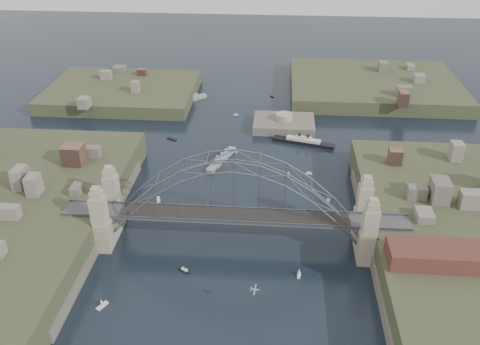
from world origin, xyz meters
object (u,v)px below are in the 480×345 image
(bridge, at_px, (234,201))
(naval_cruiser_far, at_px, (187,99))
(naval_cruiser_near, at_px, (221,159))
(wharf_shed, at_px, (436,255))
(ocean_liner, at_px, (303,142))
(fort_island, at_px, (284,128))

(bridge, bearing_deg, naval_cruiser_far, 106.49)
(naval_cruiser_near, xyz_separation_m, naval_cruiser_far, (-19.39, 49.96, 0.10))
(bridge, relative_size, wharf_shed, 4.20)
(ocean_liner, bearing_deg, bridge, -108.18)
(fort_island, relative_size, naval_cruiser_far, 1.50)
(wharf_shed, xyz_separation_m, naval_cruiser_far, (-71.34, 106.32, -9.07))
(bridge, height_order, ocean_liner, bridge)
(naval_cruiser_far, bearing_deg, naval_cruiser_near, -68.79)
(fort_island, bearing_deg, naval_cruiser_far, 150.43)
(bridge, height_order, wharf_shed, bridge)
(naval_cruiser_far, bearing_deg, wharf_shed, -56.14)
(naval_cruiser_far, distance_m, ocean_liner, 58.04)
(bridge, distance_m, ocean_liner, 61.09)
(fort_island, xyz_separation_m, naval_cruiser_far, (-39.34, 22.32, 1.27))
(wharf_shed, height_order, naval_cruiser_far, wharf_shed)
(bridge, height_order, naval_cruiser_near, bridge)
(naval_cruiser_near, bearing_deg, bridge, -79.37)
(naval_cruiser_near, bearing_deg, naval_cruiser_far, 111.21)
(bridge, xyz_separation_m, naval_cruiser_far, (-27.34, 92.32, -11.40))
(naval_cruiser_far, relative_size, ocean_liner, 0.69)
(fort_island, bearing_deg, bridge, -99.73)
(bridge, xyz_separation_m, ocean_liner, (18.72, 57.00, -11.51))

